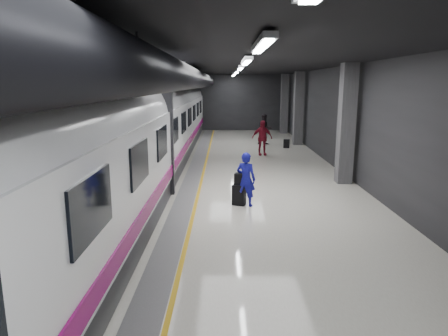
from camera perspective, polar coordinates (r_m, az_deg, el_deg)
ground at (r=13.55m, az=0.24°, el=-4.10°), size 40.00×40.00×0.00m
platform_hall at (r=13.99m, az=-0.95°, el=11.08°), size 10.02×40.02×4.51m
train at (r=13.52m, az=-13.69°, el=4.48°), size 3.05×38.00×4.05m
traveler_main at (r=12.38m, az=3.14°, el=-1.61°), size 0.73×0.62×1.69m
suitcase_main at (r=12.56m, az=2.15°, el=-3.87°), size 0.46×0.37×0.65m
shoulder_bag at (r=12.46m, az=2.11°, el=-1.61°), size 0.29×0.20×0.36m
traveler_far_a at (r=25.24m, az=5.85°, el=5.51°), size 1.04×0.88×1.92m
traveler_far_b at (r=21.43m, az=5.46°, el=4.32°), size 1.15×0.62×1.87m
suitcase_far at (r=24.13m, az=8.92°, el=3.46°), size 0.39×0.30×0.51m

